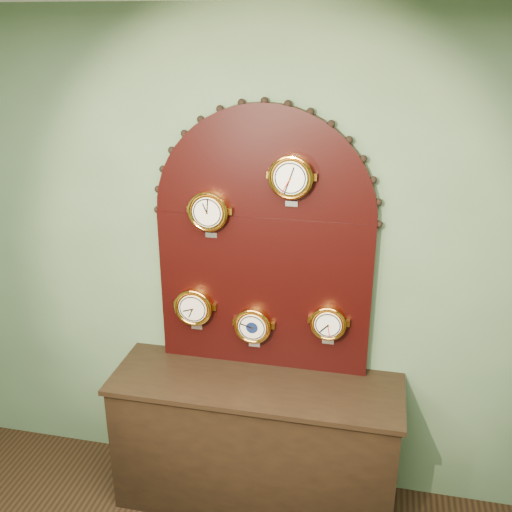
% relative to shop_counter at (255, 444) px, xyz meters
% --- Properties ---
extents(wall_back, '(4.00, 0.00, 4.00)m').
position_rel_shop_counter_xyz_m(wall_back, '(0.00, 0.27, 1.00)').
color(wall_back, '#4F6A48').
rests_on(wall_back, ground).
extents(shop_counter, '(1.60, 0.50, 0.80)m').
position_rel_shop_counter_xyz_m(shop_counter, '(0.00, 0.00, 0.00)').
color(shop_counter, black).
rests_on(shop_counter, ground_plane).
extents(display_board, '(1.26, 0.06, 1.53)m').
position_rel_shop_counter_xyz_m(display_board, '(0.00, 0.22, 1.23)').
color(display_board, black).
rests_on(display_board, shop_counter).
extents(roman_clock, '(0.22, 0.08, 0.27)m').
position_rel_shop_counter_xyz_m(roman_clock, '(-0.29, 0.15, 1.36)').
color(roman_clock, gold).
rests_on(roman_clock, display_board).
extents(arabic_clock, '(0.23, 0.08, 0.28)m').
position_rel_shop_counter_xyz_m(arabic_clock, '(0.15, 0.15, 1.57)').
color(arabic_clock, gold).
rests_on(arabic_clock, display_board).
extents(hygrometer, '(0.22, 0.08, 0.27)m').
position_rel_shop_counter_xyz_m(hygrometer, '(-0.39, 0.15, 0.78)').
color(hygrometer, gold).
rests_on(hygrometer, display_board).
extents(barometer, '(0.21, 0.08, 0.26)m').
position_rel_shop_counter_xyz_m(barometer, '(-0.05, 0.15, 0.70)').
color(barometer, gold).
rests_on(barometer, display_board).
extents(tide_clock, '(0.20, 0.08, 0.25)m').
position_rel_shop_counter_xyz_m(tide_clock, '(0.38, 0.15, 0.77)').
color(tide_clock, gold).
rests_on(tide_clock, display_board).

